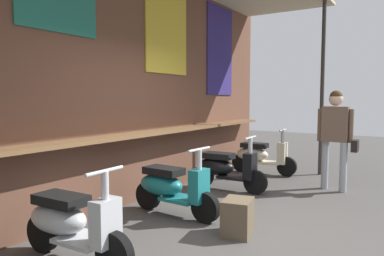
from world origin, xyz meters
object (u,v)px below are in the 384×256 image
Objects in this scene: scooter_silver at (70,222)px; scooter_cream at (260,155)px; shopper_with_handbag at (336,129)px; scooter_black at (224,168)px; scooter_teal at (170,187)px; merchandise_crate at (238,217)px.

scooter_cream is (4.96, -0.00, 0.00)m from scooter_silver.
scooter_silver is at bearing 158.15° from shopper_with_handbag.
scooter_black is 1.66m from scooter_cream.
shopper_with_handbag is at bearing 67.54° from scooter_silver.
shopper_with_handbag is (4.31, -1.65, 0.68)m from scooter_silver.
scooter_teal is 3.16m from shopper_with_handbag.
scooter_cream reaches higher than merchandise_crate.
shopper_with_handbag reaches higher than scooter_black.
merchandise_crate is at bearing 52.08° from scooter_silver.
scooter_silver is 1.88m from merchandise_crate.
shopper_with_handbag reaches higher than scooter_silver.
scooter_teal and scooter_cream have the same top height.
shopper_with_handbag is at bearing -10.83° from merchandise_crate.
scooter_silver is 3.31m from scooter_black.
scooter_cream is 1.90m from shopper_with_handbag.
scooter_teal is at bearing 88.43° from scooter_silver.
scooter_teal is 1.00× the size of scooter_cream.
scooter_silver is 3.29× the size of merchandise_crate.
scooter_silver is 1.00× the size of scooter_cream.
scooter_black is at bearing 88.43° from scooter_silver.
shopper_with_handbag is at bearing 29.35° from scooter_black.
scooter_black is (3.31, -0.00, 0.00)m from scooter_silver.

